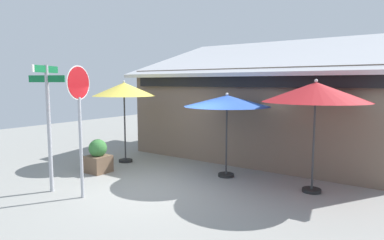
{
  "coord_description": "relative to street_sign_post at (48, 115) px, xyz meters",
  "views": [
    {
      "loc": [
        5.24,
        -6.01,
        2.59
      ],
      "look_at": [
        0.19,
        1.2,
        1.6
      ],
      "focal_mm": 31.0,
      "sensor_mm": 36.0,
      "label": 1
    }
  ],
  "objects": [
    {
      "name": "cafe_building",
      "position": [
        2.58,
        6.99,
        -0.24
      ],
      "size": [
        8.95,
        5.31,
        4.35
      ],
      "color": "#705B4C",
      "rests_on": "ground"
    },
    {
      "name": "stop_sign",
      "position": [
        0.96,
        0.16,
        0.2
      ],
      "size": [
        0.2,
        0.73,
        2.97
      ],
      "color": "#A8AAB2",
      "rests_on": "ground"
    },
    {
      "name": "patio_umbrella_mustard_left",
      "position": [
        -0.74,
        3.11,
        0.51
      ],
      "size": [
        2.0,
        2.0,
        2.67
      ],
      "color": "black",
      "rests_on": "ground"
    },
    {
      "name": "patio_umbrella_royal_blue_center",
      "position": [
        2.81,
        3.51,
        0.23
      ],
      "size": [
        2.35,
        2.35,
        2.33
      ],
      "color": "black",
      "rests_on": "ground"
    },
    {
      "name": "patio_umbrella_crimson_right",
      "position": [
        5.13,
        3.52,
        0.51
      ],
      "size": [
        2.45,
        2.45,
        2.68
      ],
      "color": "black",
      "rests_on": "ground"
    },
    {
      "name": "ground_plane",
      "position": [
        1.94,
        1.63,
        -1.9
      ],
      "size": [
        28.0,
        28.0,
        0.1
      ],
      "primitive_type": "cube",
      "color": "gray"
    },
    {
      "name": "street_sign_post",
      "position": [
        0.0,
        0.0,
        0.0
      ],
      "size": [
        0.83,
        0.89,
        3.0
      ],
      "color": "#A8AAB2",
      "rests_on": "ground"
    },
    {
      "name": "sidewalk_planter",
      "position": [
        -0.46,
        1.77,
        -1.4
      ],
      "size": [
        0.61,
        0.61,
        0.97
      ],
      "color": "brown",
      "rests_on": "ground"
    }
  ]
}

